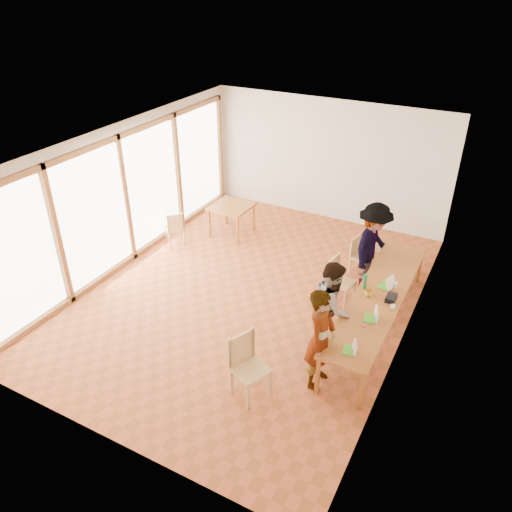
% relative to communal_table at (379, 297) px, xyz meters
% --- Properties ---
extents(ground, '(8.00, 8.00, 0.00)m').
position_rel_communal_table_xyz_m(ground, '(-2.50, -0.07, -0.70)').
color(ground, '#AF502A').
rests_on(ground, ground).
extents(wall_back, '(6.00, 0.10, 3.00)m').
position_rel_communal_table_xyz_m(wall_back, '(-2.50, 3.93, 0.80)').
color(wall_back, beige).
rests_on(wall_back, ground).
extents(wall_front, '(6.00, 0.10, 3.00)m').
position_rel_communal_table_xyz_m(wall_front, '(-2.50, -4.07, 0.80)').
color(wall_front, beige).
rests_on(wall_front, ground).
extents(wall_right, '(0.10, 8.00, 3.00)m').
position_rel_communal_table_xyz_m(wall_right, '(0.50, -0.07, 0.80)').
color(wall_right, beige).
rests_on(wall_right, ground).
extents(window_wall, '(0.10, 8.00, 3.00)m').
position_rel_communal_table_xyz_m(window_wall, '(-5.46, -0.07, 0.80)').
color(window_wall, white).
rests_on(window_wall, ground).
extents(ceiling, '(6.00, 8.00, 0.04)m').
position_rel_communal_table_xyz_m(ceiling, '(-2.50, -0.07, 2.32)').
color(ceiling, white).
rests_on(ceiling, wall_back).
extents(communal_table, '(0.80, 4.00, 0.75)m').
position_rel_communal_table_xyz_m(communal_table, '(0.00, 0.00, 0.00)').
color(communal_table, '#A15F23').
rests_on(communal_table, ground).
extents(side_table, '(0.90, 0.90, 0.75)m').
position_rel_communal_table_xyz_m(side_table, '(-4.11, 1.96, -0.03)').
color(side_table, '#A15F23').
rests_on(side_table, ground).
extents(chair_near, '(0.63, 0.63, 0.55)m').
position_rel_communal_table_xyz_m(chair_near, '(-1.32, -2.39, -0.07)').
color(chair_near, tan).
rests_on(chair_near, ground).
extents(chair_mid, '(0.50, 0.50, 0.51)m').
position_rel_communal_table_xyz_m(chair_mid, '(-0.93, 0.50, -0.12)').
color(chair_mid, tan).
rests_on(chair_mid, ground).
extents(chair_far, '(0.44, 0.44, 0.43)m').
position_rel_communal_table_xyz_m(chair_far, '(-0.90, 1.70, -0.21)').
color(chair_far, tan).
rests_on(chair_far, ground).
extents(chair_empty, '(0.39, 0.39, 0.43)m').
position_rel_communal_table_xyz_m(chair_empty, '(-0.69, 2.20, -0.21)').
color(chair_empty, tan).
rests_on(chair_empty, ground).
extents(chair_spare, '(0.56, 0.56, 0.46)m').
position_rel_communal_table_xyz_m(chair_spare, '(-4.93, 0.83, -0.18)').
color(chair_spare, tan).
rests_on(chair_spare, ground).
extents(person_near, '(0.41, 0.63, 1.70)m').
position_rel_communal_table_xyz_m(person_near, '(-0.42, -1.70, 0.15)').
color(person_near, gray).
rests_on(person_near, ground).
extents(person_mid, '(0.77, 0.91, 1.64)m').
position_rel_communal_table_xyz_m(person_mid, '(-0.57, -0.80, 0.12)').
color(person_mid, gray).
rests_on(person_mid, ground).
extents(person_far, '(0.78, 1.23, 1.82)m').
position_rel_communal_table_xyz_m(person_far, '(-0.53, 1.30, 0.21)').
color(person_far, gray).
rests_on(person_far, ground).
extents(laptop_near, '(0.22, 0.24, 0.19)m').
position_rel_communal_table_xyz_m(laptop_near, '(0.04, -1.63, 0.10)').
color(laptop_near, green).
rests_on(laptop_near, communal_table).
extents(laptop_mid, '(0.26, 0.29, 0.22)m').
position_rel_communal_table_xyz_m(laptop_mid, '(0.10, -0.74, 0.11)').
color(laptop_mid, green).
rests_on(laptop_mid, communal_table).
extents(laptop_far, '(0.28, 0.31, 0.22)m').
position_rel_communal_table_xyz_m(laptop_far, '(0.06, 0.28, 0.11)').
color(laptop_far, green).
rests_on(laptop_far, communal_table).
extents(yellow_mug, '(0.15, 0.15, 0.11)m').
position_rel_communal_table_xyz_m(yellow_mug, '(-0.15, -0.13, 0.10)').
color(yellow_mug, gold).
rests_on(yellow_mug, communal_table).
extents(green_bottle, '(0.07, 0.07, 0.28)m').
position_rel_communal_table_xyz_m(green_bottle, '(-0.30, 0.07, 0.19)').
color(green_bottle, '#1D713D').
rests_on(green_bottle, communal_table).
extents(clear_glass, '(0.07, 0.07, 0.09)m').
position_rel_communal_table_xyz_m(clear_glass, '(0.18, 0.35, 0.09)').
color(clear_glass, silver).
rests_on(clear_glass, communal_table).
extents(condiment_cup, '(0.08, 0.08, 0.06)m').
position_rel_communal_table_xyz_m(condiment_cup, '(0.30, -0.29, 0.08)').
color(condiment_cup, white).
rests_on(condiment_cup, communal_table).
extents(pink_phone, '(0.05, 0.10, 0.01)m').
position_rel_communal_table_xyz_m(pink_phone, '(0.04, -0.94, 0.05)').
color(pink_phone, '#C3415C').
rests_on(pink_phone, communal_table).
extents(black_pouch, '(0.16, 0.26, 0.09)m').
position_rel_communal_table_xyz_m(black_pouch, '(0.22, -0.07, 0.09)').
color(black_pouch, black).
rests_on(black_pouch, communal_table).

